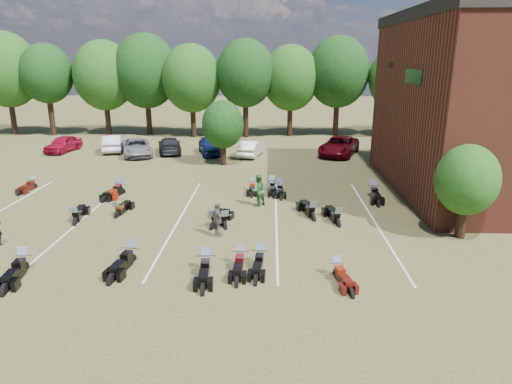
{
  "coord_description": "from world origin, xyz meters",
  "views": [
    {
      "loc": [
        1.71,
        -19.03,
        8.06
      ],
      "look_at": [
        0.92,
        4.0,
        1.2
      ],
      "focal_mm": 32.0,
      "sensor_mm": 36.0,
      "label": 1
    }
  ],
  "objects_px": {
    "person_grey": "(218,220)",
    "motorcycle_14": "(34,188)",
    "car_4": "(210,146)",
    "motorcycle_3": "(206,271)",
    "car_0": "(63,144)",
    "person_green": "(258,190)"
  },
  "relations": [
    {
      "from": "car_4",
      "to": "person_grey",
      "type": "distance_m",
      "value": 18.85
    },
    {
      "from": "motorcycle_3",
      "to": "motorcycle_14",
      "type": "distance_m",
      "value": 16.93
    },
    {
      "from": "motorcycle_3",
      "to": "car_0",
      "type": "bearing_deg",
      "value": 120.88
    },
    {
      "from": "car_0",
      "to": "person_green",
      "type": "xyz_separation_m",
      "value": [
        17.58,
        -14.56,
        0.2
      ]
    },
    {
      "from": "car_0",
      "to": "person_green",
      "type": "distance_m",
      "value": 22.83
    },
    {
      "from": "car_0",
      "to": "motorcycle_14",
      "type": "height_order",
      "value": "car_0"
    },
    {
      "from": "car_0",
      "to": "person_grey",
      "type": "bearing_deg",
      "value": -41.45
    },
    {
      "from": "person_grey",
      "to": "motorcycle_3",
      "type": "distance_m",
      "value": 3.69
    },
    {
      "from": "person_green",
      "to": "car_0",
      "type": "bearing_deg",
      "value": -79.37
    },
    {
      "from": "person_green",
      "to": "motorcycle_14",
      "type": "distance_m",
      "value": 14.76
    },
    {
      "from": "car_4",
      "to": "motorcycle_3",
      "type": "xyz_separation_m",
      "value": [
        2.75,
        -22.25,
        -0.74
      ]
    },
    {
      "from": "person_green",
      "to": "motorcycle_14",
      "type": "relative_size",
      "value": 0.86
    },
    {
      "from": "person_green",
      "to": "motorcycle_14",
      "type": "bearing_deg",
      "value": -51.72
    },
    {
      "from": "motorcycle_3",
      "to": "motorcycle_14",
      "type": "bearing_deg",
      "value": 134.36
    },
    {
      "from": "car_0",
      "to": "motorcycle_14",
      "type": "xyz_separation_m",
      "value": [
        3.17,
        -11.5,
        -0.7
      ]
    },
    {
      "from": "car_0",
      "to": "person_green",
      "type": "height_order",
      "value": "person_green"
    },
    {
      "from": "person_grey",
      "to": "motorcycle_3",
      "type": "relative_size",
      "value": 0.69
    },
    {
      "from": "person_grey",
      "to": "motorcycle_14",
      "type": "relative_size",
      "value": 0.77
    },
    {
      "from": "car_4",
      "to": "motorcycle_14",
      "type": "distance_m",
      "value": 14.77
    },
    {
      "from": "person_green",
      "to": "motorcycle_3",
      "type": "xyz_separation_m",
      "value": [
        -1.79,
        -8.22,
        -0.9
      ]
    },
    {
      "from": "car_4",
      "to": "motorcycle_3",
      "type": "relative_size",
      "value": 1.84
    },
    {
      "from": "car_4",
      "to": "motorcycle_14",
      "type": "bearing_deg",
      "value": -147.47
    }
  ]
}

